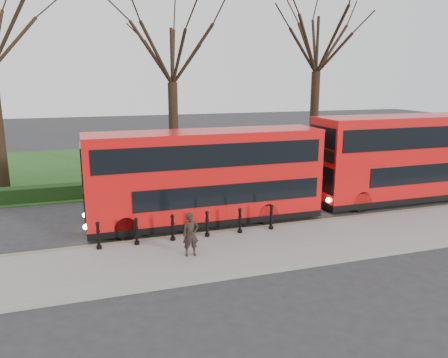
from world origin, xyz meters
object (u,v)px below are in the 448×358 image
object	(u,v)px
bus_lead	(206,177)
bollard_row	(190,226)
bus_rear	(415,158)
pedestrian	(191,234)

from	to	relation	value
bus_lead	bollard_row	bearing A→B (deg)	-120.83
bollard_row	bus_lead	world-z (taller)	bus_lead
bus_rear	bollard_row	bearing A→B (deg)	-169.25
pedestrian	bus_lead	bearing A→B (deg)	69.56
bus_lead	bus_rear	distance (m)	11.50
bus_lead	pedestrian	xyz separation A→B (m)	(-1.64, -3.77, -1.13)
bollard_row	bus_rear	xyz separation A→B (m)	(12.75, 2.42, 1.59)
bollard_row	pedestrian	bearing A→B (deg)	-103.01
bus_rear	pedestrian	world-z (taller)	bus_rear
pedestrian	bus_rear	bearing A→B (deg)	20.37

